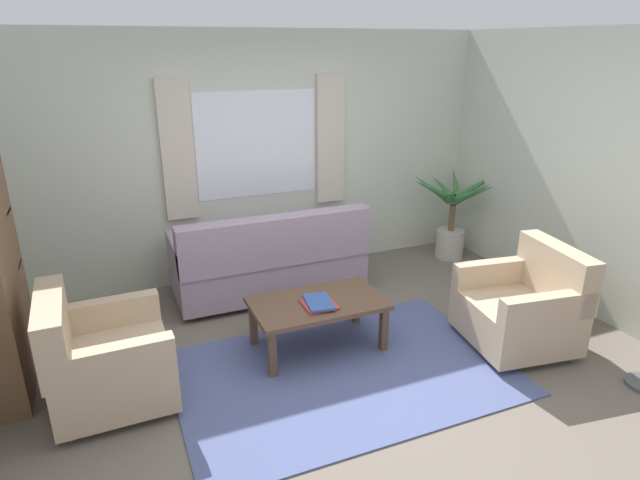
# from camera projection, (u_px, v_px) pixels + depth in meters

# --- Properties ---
(ground_plane) EXTENTS (6.24, 6.24, 0.00)m
(ground_plane) POSITION_uv_depth(u_px,v_px,m) (344.00, 373.00, 4.23)
(ground_plane) COLOR #6B6056
(wall_back) EXTENTS (5.32, 0.12, 2.60)m
(wall_back) POSITION_uv_depth(u_px,v_px,m) (256.00, 158.00, 5.74)
(wall_back) COLOR beige
(wall_back) RESTS_ON ground_plane
(wall_right) EXTENTS (0.12, 4.40, 2.60)m
(wall_right) POSITION_uv_depth(u_px,v_px,m) (617.00, 181.00, 4.75)
(wall_right) COLOR beige
(wall_right) RESTS_ON ground_plane
(window_with_curtains) EXTENTS (1.98, 0.07, 1.40)m
(window_with_curtains) POSITION_uv_depth(u_px,v_px,m) (258.00, 145.00, 5.61)
(window_with_curtains) COLOR white
(area_rug) EXTENTS (2.59, 1.72, 0.01)m
(area_rug) POSITION_uv_depth(u_px,v_px,m) (344.00, 372.00, 4.23)
(area_rug) COLOR #4C5684
(area_rug) RESTS_ON ground_plane
(couch) EXTENTS (1.90, 0.82, 0.92)m
(couch) POSITION_uv_depth(u_px,v_px,m) (270.00, 262.00, 5.43)
(couch) COLOR #998499
(couch) RESTS_ON ground_plane
(armchair_left) EXTENTS (0.84, 0.86, 0.88)m
(armchair_left) POSITION_uv_depth(u_px,v_px,m) (101.00, 359.00, 3.78)
(armchair_left) COLOR tan
(armchair_left) RESTS_ON ground_plane
(armchair_right) EXTENTS (0.93, 0.94, 0.88)m
(armchair_right) POSITION_uv_depth(u_px,v_px,m) (524.00, 307.00, 4.53)
(armchair_right) COLOR tan
(armchair_right) RESTS_ON ground_plane
(coffee_table) EXTENTS (1.10, 0.64, 0.44)m
(coffee_table) POSITION_uv_depth(u_px,v_px,m) (318.00, 307.00, 4.46)
(coffee_table) COLOR brown
(coffee_table) RESTS_ON ground_plane
(book_stack_on_table) EXTENTS (0.27, 0.34, 0.04)m
(book_stack_on_table) POSITION_uv_depth(u_px,v_px,m) (319.00, 303.00, 4.37)
(book_stack_on_table) COLOR #B23833
(book_stack_on_table) RESTS_ON coffee_table
(potted_plant) EXTENTS (1.32, 1.10, 1.09)m
(potted_plant) POSITION_uv_depth(u_px,v_px,m) (453.00, 214.00, 6.34)
(potted_plant) COLOR #B7B2A8
(potted_plant) RESTS_ON ground_plane
(bookshelf) EXTENTS (0.30, 0.94, 1.72)m
(bookshelf) POSITION_uv_depth(u_px,v_px,m) (0.00, 290.00, 3.84)
(bookshelf) COLOR brown
(bookshelf) RESTS_ON ground_plane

